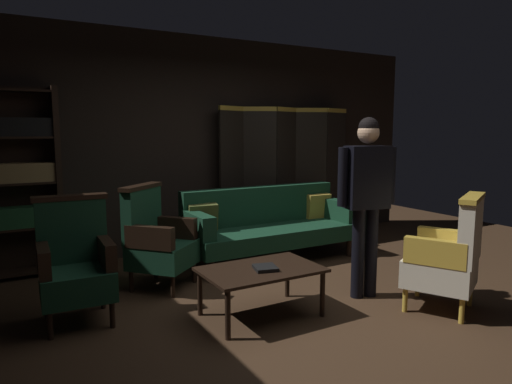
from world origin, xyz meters
TOP-DOWN VIEW (x-y plane):
  - ground_plane at (0.00, 0.00)m, footprint 10.00×10.00m
  - back_wall at (0.00, 2.45)m, footprint 7.20×0.10m
  - folding_screen at (1.28, 2.18)m, footprint 2.13×0.30m
  - bookshelf at (-2.15, 2.19)m, footprint 0.90×0.32m
  - velvet_couch at (0.55, 1.45)m, footprint 2.12×0.78m
  - coffee_table at (-0.42, -0.01)m, footprint 1.00×0.64m
  - armchair_gilt_accent at (1.06, -0.73)m, footprint 0.78×0.78m
  - armchair_wing_left at (-0.95, 1.14)m, footprint 0.82×0.82m
  - armchair_wing_right at (-1.80, 0.68)m, footprint 0.61×0.60m
  - standing_figure at (0.67, -0.10)m, footprint 0.58×0.29m
  - book_black_cloth at (-0.40, -0.07)m, footprint 0.23×0.24m

SIDE VIEW (x-z plane):
  - ground_plane at x=0.00m, z-range 0.00..0.00m
  - coffee_table at x=-0.42m, z-range 0.16..0.58m
  - book_black_cloth at x=-0.40m, z-range 0.42..0.45m
  - velvet_couch at x=0.55m, z-range 0.01..0.89m
  - armchair_gilt_accent at x=1.06m, z-range -0.03..1.01m
  - armchair_wing_left at x=-0.95m, z-range -0.03..1.01m
  - armchair_wing_right at x=-1.80m, z-range -0.03..1.01m
  - folding_screen at x=1.28m, z-range 0.04..1.94m
  - standing_figure at x=0.67m, z-range 0.17..1.88m
  - bookshelf at x=-2.15m, z-range 0.04..2.09m
  - back_wall at x=0.00m, z-range 0.00..2.80m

